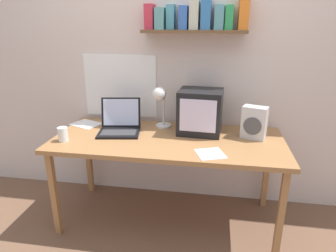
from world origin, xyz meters
TOP-DOWN VIEW (x-y plane):
  - ground_plane at (0.00, 0.00)m, footprint 12.00×12.00m
  - back_wall at (0.00, 0.45)m, footprint 5.60×0.24m
  - corner_desk at (0.00, 0.00)m, footprint 1.80×0.78m
  - crt_monitor at (0.24, 0.17)m, footprint 0.36×0.32m
  - laptop at (-0.42, 0.09)m, footprint 0.37×0.36m
  - desk_lamp at (-0.10, 0.21)m, footprint 0.15×0.19m
  - juice_glass at (-0.78, -0.19)m, footprint 0.08×0.08m
  - space_heater at (0.66, 0.11)m, footprint 0.21×0.16m
  - open_notebook at (-0.77, 0.21)m, footprint 0.30×0.27m
  - loose_paper_near_laptop at (0.34, -0.25)m, footprint 0.24×0.24m

SIDE VIEW (x-z plane):
  - ground_plane at x=0.00m, z-range 0.00..0.00m
  - corner_desk at x=0.00m, z-range 0.32..1.06m
  - loose_paper_near_laptop at x=0.34m, z-range 0.75..0.75m
  - open_notebook at x=-0.77m, z-range 0.75..0.75m
  - juice_glass at x=-0.78m, z-range 0.74..0.85m
  - laptop at x=-0.42m, z-range 0.68..0.94m
  - space_heater at x=0.66m, z-range 0.75..1.00m
  - crt_monitor at x=0.24m, z-range 0.75..1.10m
  - desk_lamp at x=-0.10m, z-range 0.82..1.18m
  - back_wall at x=0.00m, z-range 0.01..2.61m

